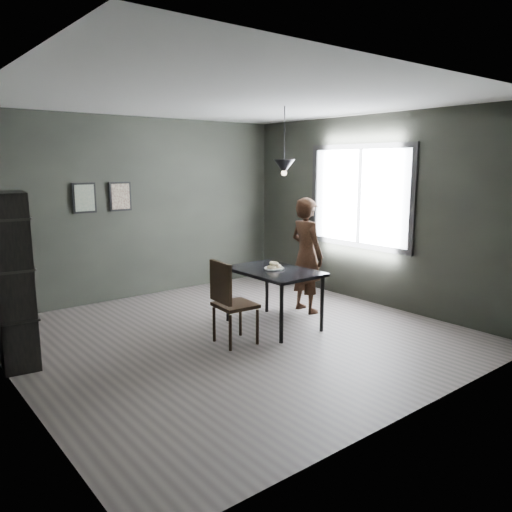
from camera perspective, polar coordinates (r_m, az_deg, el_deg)
ground at (r=6.24m, az=-2.25°, el=-9.05°), size 5.00×5.00×0.00m
back_wall at (r=8.06m, az=-12.98°, el=5.35°), size 5.00×0.10×2.80m
ceiling at (r=5.92m, az=-2.46°, el=17.42°), size 5.00×5.00×0.02m
window_assembly at (r=7.75m, az=11.73°, el=6.68°), size 0.04×1.96×1.56m
cafe_table at (r=6.41m, az=2.03°, el=-2.26°), size 0.80×1.20×0.75m
white_plate at (r=6.41m, az=2.07°, el=-1.48°), size 0.23×0.23×0.01m
donut_pile at (r=6.40m, az=2.08°, el=-1.11°), size 0.22×0.18×0.09m
woman at (r=7.08m, az=5.81°, el=0.09°), size 0.43×0.62×1.63m
wood_chair at (r=5.78m, az=-3.13°, el=-4.75°), size 0.46×0.46×1.00m
shelf_unit at (r=5.68m, az=-26.01°, el=-2.58°), size 0.42×0.64×1.81m
pendant_lamp at (r=6.49m, az=3.22°, el=10.17°), size 0.28×0.28×0.86m
framed_print_left at (r=7.67m, az=-19.03°, el=6.29°), size 0.34×0.04×0.44m
framed_print_right at (r=7.87m, az=-15.25°, el=6.59°), size 0.34×0.04×0.44m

